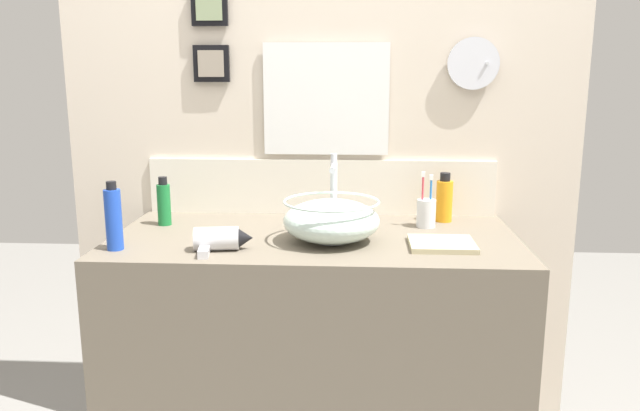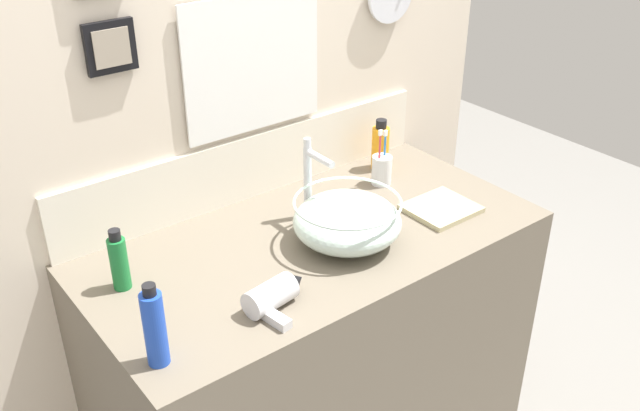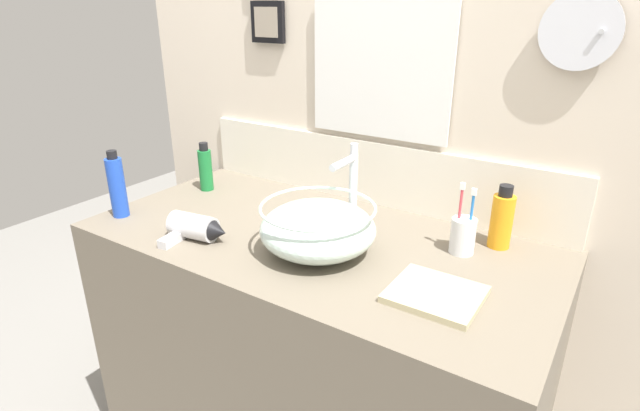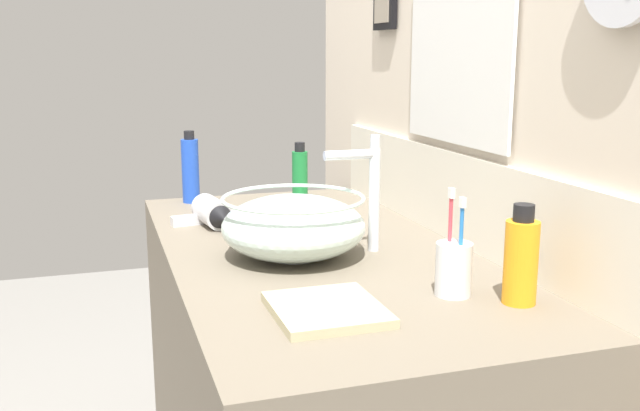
{
  "view_description": "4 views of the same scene",
  "coord_description": "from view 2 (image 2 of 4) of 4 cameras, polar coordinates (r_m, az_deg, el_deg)",
  "views": [
    {
      "loc": [
        0.13,
        -1.96,
        1.43
      ],
      "look_at": [
        0.02,
        0.0,
        1.01
      ],
      "focal_mm": 35.0,
      "sensor_mm": 36.0,
      "label": 1
    },
    {
      "loc": [
        -1.04,
        -1.37,
        1.98
      ],
      "look_at": [
        0.02,
        0.0,
        1.01
      ],
      "focal_mm": 40.0,
      "sensor_mm": 36.0,
      "label": 2
    },
    {
      "loc": [
        0.7,
        -1.05,
        1.52
      ],
      "look_at": [
        0.02,
        0.0,
        1.01
      ],
      "focal_mm": 28.0,
      "sensor_mm": 36.0,
      "label": 3
    },
    {
      "loc": [
        1.46,
        -0.46,
        1.33
      ],
      "look_at": [
        0.02,
        0.0,
        1.01
      ],
      "focal_mm": 40.0,
      "sensor_mm": 36.0,
      "label": 4
    }
  ],
  "objects": [
    {
      "name": "vanity_counter",
      "position": [
        2.3,
        -0.35,
        -12.24
      ],
      "size": [
        1.31,
        0.66,
        0.91
      ],
      "primitive_type": "cube",
      "color": "#6B6051",
      "rests_on": "ground"
    },
    {
      "name": "lotion_bottle",
      "position": [
        2.4,
        4.84,
        4.73
      ],
      "size": [
        0.06,
        0.06,
        0.18
      ],
      "color": "orange",
      "rests_on": "vanity_counter"
    },
    {
      "name": "toothbrush_cup",
      "position": [
        2.3,
        4.96,
        2.89
      ],
      "size": [
        0.06,
        0.06,
        0.19
      ],
      "color": "silver",
      "rests_on": "vanity_counter"
    },
    {
      "name": "hand_towel",
      "position": [
        2.19,
        9.66,
        -0.23
      ],
      "size": [
        0.2,
        0.18,
        0.02
      ],
      "primitive_type": "cube",
      "color": "tan",
      "rests_on": "vanity_counter"
    },
    {
      "name": "glass_bowl_sink",
      "position": [
        1.97,
        2.19,
        -1.23
      ],
      "size": [
        0.3,
        0.3,
        0.13
      ],
      "color": "silver",
      "rests_on": "vanity_counter"
    },
    {
      "name": "spray_bottle",
      "position": [
        1.59,
        -13.1,
        -9.49
      ],
      "size": [
        0.05,
        0.05,
        0.21
      ],
      "color": "blue",
      "rests_on": "vanity_counter"
    },
    {
      "name": "faucet",
      "position": [
        2.05,
        -0.76,
        2.52
      ],
      "size": [
        0.02,
        0.13,
        0.25
      ],
      "color": "silver",
      "rests_on": "vanity_counter"
    },
    {
      "name": "shampoo_bottle",
      "position": [
        1.86,
        -15.78,
        -4.35
      ],
      "size": [
        0.05,
        0.05,
        0.17
      ],
      "color": "#197233",
      "rests_on": "vanity_counter"
    },
    {
      "name": "hair_drier",
      "position": [
        1.75,
        -3.59,
        -7.11
      ],
      "size": [
        0.18,
        0.15,
        0.07
      ],
      "color": "silver",
      "rests_on": "vanity_counter"
    },
    {
      "name": "back_panel",
      "position": [
        2.13,
        -6.35,
        10.14
      ],
      "size": [
        1.9,
        0.09,
        2.57
      ],
      "color": "beige",
      "rests_on": "ground"
    }
  ]
}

